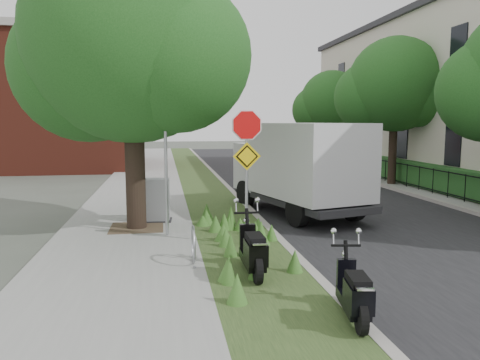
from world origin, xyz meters
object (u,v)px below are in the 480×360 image
object	(u,v)px
scooter_near	(254,255)
utility_cabinet	(155,201)
sign_assembly	(247,149)
scooter_far	(355,298)
box_truck	(300,164)

from	to	relation	value
scooter_near	utility_cabinet	size ratio (longest dim) A/B	1.40
utility_cabinet	scooter_near	bearing A→B (deg)	-70.16
sign_assembly	scooter_far	bearing A→B (deg)	-79.99
box_truck	utility_cabinet	size ratio (longest dim) A/B	4.77
sign_assembly	box_truck	size ratio (longest dim) A/B	0.55
scooter_far	box_truck	size ratio (longest dim) A/B	0.26
scooter_near	box_truck	xyz separation A→B (m)	(2.62, 5.95, 1.10)
box_truck	utility_cabinet	bearing A→B (deg)	-170.10
sign_assembly	scooter_far	world-z (taller)	sign_assembly
box_truck	utility_cabinet	distance (m)	4.64
scooter_near	utility_cabinet	distance (m)	5.49
scooter_near	scooter_far	world-z (taller)	scooter_near
sign_assembly	scooter_near	distance (m)	2.84
box_truck	utility_cabinet	xyz separation A→B (m)	(-4.49, -0.78, -0.91)
sign_assembly	scooter_far	xyz separation A→B (m)	(0.77, -4.37, -1.85)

